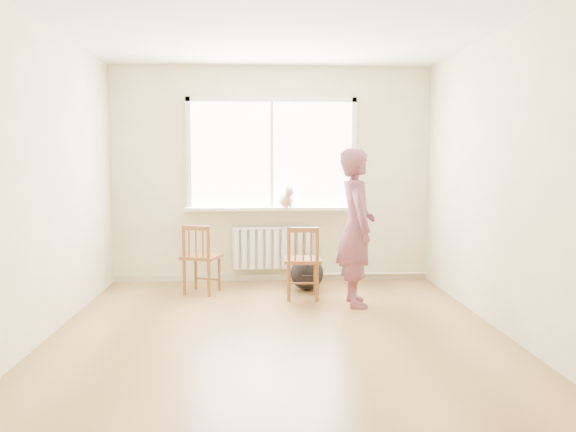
{
  "coord_description": "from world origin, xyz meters",
  "views": [
    {
      "loc": [
        -0.17,
        -4.83,
        1.53
      ],
      "look_at": [
        0.15,
        1.2,
        0.93
      ],
      "focal_mm": 35.0,
      "sensor_mm": 36.0,
      "label": 1
    }
  ],
  "objects": [
    {
      "name": "window",
      "position": [
        0.0,
        2.22,
        1.66
      ],
      "size": [
        2.12,
        0.05,
        1.42
      ],
      "color": "white",
      "rests_on": "back_wall"
    },
    {
      "name": "back_wall",
      "position": [
        0.0,
        2.25,
        1.35
      ],
      "size": [
        4.0,
        0.01,
        2.7
      ],
      "primitive_type": "cube",
      "color": "beige",
      "rests_on": "ground"
    },
    {
      "name": "cat",
      "position": [
        0.18,
        2.05,
        1.06
      ],
      "size": [
        0.24,
        0.42,
        0.28
      ],
      "rotation": [
        0.0,
        0.0,
        0.22
      ],
      "color": "beige",
      "rests_on": "windowsill"
    },
    {
      "name": "floor",
      "position": [
        0.0,
        0.0,
        0.0
      ],
      "size": [
        4.5,
        4.5,
        0.0
      ],
      "primitive_type": "plane",
      "color": "#A87845",
      "rests_on": "ground"
    },
    {
      "name": "baseboard",
      "position": [
        0.0,
        2.23,
        0.04
      ],
      "size": [
        4.0,
        0.03,
        0.08
      ],
      "primitive_type": "cube",
      "color": "beige",
      "rests_on": "ground"
    },
    {
      "name": "backpack",
      "position": [
        0.4,
        1.67,
        0.2
      ],
      "size": [
        0.46,
        0.4,
        0.39
      ],
      "primitive_type": "ellipsoid",
      "rotation": [
        0.0,
        0.0,
        -0.31
      ],
      "color": "black",
      "rests_on": "floor"
    },
    {
      "name": "ceiling",
      "position": [
        0.0,
        0.0,
        2.7
      ],
      "size": [
        4.5,
        4.5,
        0.0
      ],
      "primitive_type": "plane",
      "rotation": [
        3.14,
        0.0,
        0.0
      ],
      "color": "white",
      "rests_on": "back_wall"
    },
    {
      "name": "chair_left",
      "position": [
        -0.84,
        1.55,
        0.41
      ],
      "size": [
        0.5,
        0.48,
        0.8
      ],
      "rotation": [
        0.0,
        0.0,
        2.82
      ],
      "color": "brown",
      "rests_on": "floor"
    },
    {
      "name": "heating_pipe",
      "position": [
        1.25,
        2.19,
        0.08
      ],
      "size": [
        1.4,
        0.04,
        0.04
      ],
      "primitive_type": "cylinder",
      "rotation": [
        0.0,
        1.57,
        0.0
      ],
      "color": "silver",
      "rests_on": "back_wall"
    },
    {
      "name": "chair_right",
      "position": [
        0.31,
        1.23,
        0.41
      ],
      "size": [
        0.41,
        0.4,
        0.81
      ],
      "rotation": [
        0.0,
        0.0,
        3.11
      ],
      "color": "brown",
      "rests_on": "floor"
    },
    {
      "name": "radiator",
      "position": [
        0.0,
        2.16,
        0.44
      ],
      "size": [
        1.0,
        0.12,
        0.55
      ],
      "color": "white",
      "rests_on": "back_wall"
    },
    {
      "name": "windowsill",
      "position": [
        0.0,
        2.14,
        0.93
      ],
      "size": [
        2.15,
        0.22,
        0.04
      ],
      "primitive_type": "cube",
      "color": "white",
      "rests_on": "back_wall"
    },
    {
      "name": "person",
      "position": [
        0.86,
        0.97,
        0.83
      ],
      "size": [
        0.42,
        0.62,
        1.65
      ],
      "primitive_type": "imported",
      "rotation": [
        0.0,
        0.0,
        1.61
      ],
      "color": "#BE3F72",
      "rests_on": "floor"
    }
  ]
}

